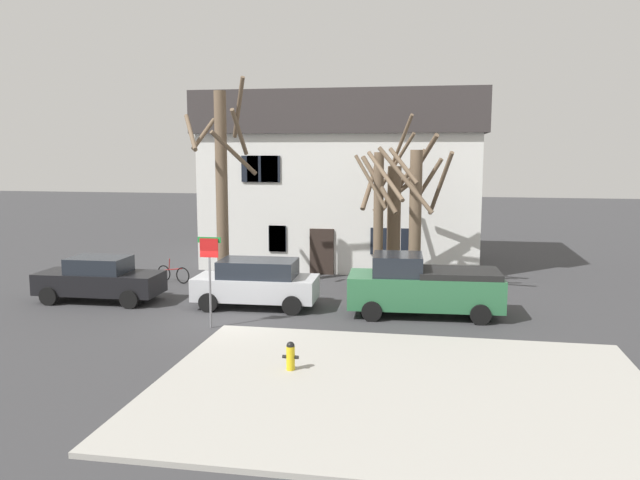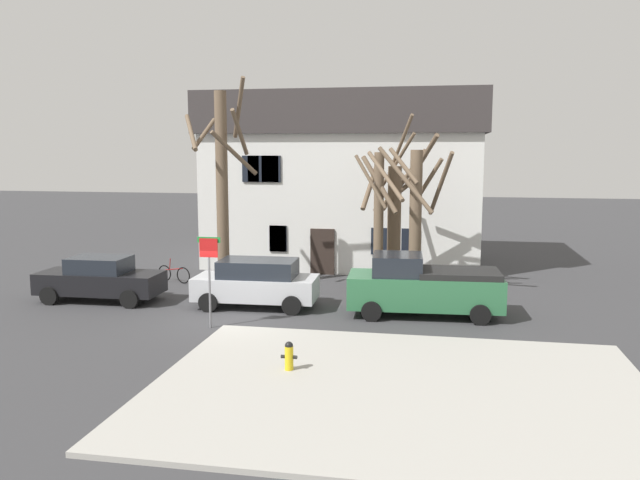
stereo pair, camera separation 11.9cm
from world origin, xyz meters
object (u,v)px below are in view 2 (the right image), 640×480
object	(u,v)px
tree_bare_mid	(380,214)
fire_hydrant	(289,355)
building_main	(346,178)
tree_bare_end	(415,214)
tree_bare_far	(394,216)
car_silver_wagon	(257,282)
bicycle_leaning	(174,274)
car_black_sedan	(100,279)
street_sign_pole	(209,265)
pickup_truck_green	(423,286)
tree_bare_near	(222,183)

from	to	relation	value
tree_bare_mid	fire_hydrant	xyz separation A→B (m)	(-1.38, -9.71, -2.65)
building_main	tree_bare_end	bearing A→B (deg)	-63.58
building_main	tree_bare_far	world-z (taller)	building_main
car_silver_wagon	bicycle_leaning	distance (m)	5.97
car_black_sedan	bicycle_leaning	bearing A→B (deg)	70.76
car_silver_wagon	street_sign_pole	xyz separation A→B (m)	(-0.69, -2.91, 1.14)
building_main	car_silver_wagon	world-z (taller)	building_main
tree_bare_mid	tree_bare_far	xyz separation A→B (m)	(0.50, 0.76, -0.14)
tree_bare_far	pickup_truck_green	size ratio (longest dim) A/B	1.19
fire_hydrant	bicycle_leaning	bearing A→B (deg)	126.40
tree_bare_mid	pickup_truck_green	size ratio (longest dim) A/B	1.32
tree_bare_end	fire_hydrant	bearing A→B (deg)	-106.44
building_main	car_silver_wagon	distance (m)	10.85
tree_bare_near	car_black_sedan	distance (m)	5.91
tree_bare_near	pickup_truck_green	bearing A→B (deg)	-17.34
tree_bare_end	fire_hydrant	world-z (taller)	tree_bare_end
street_sign_pole	tree_bare_far	bearing A→B (deg)	51.52
tree_bare_far	tree_bare_near	bearing A→B (deg)	-168.41
pickup_truck_green	bicycle_leaning	size ratio (longest dim) A/B	3.16
street_sign_pole	fire_hydrant	bearing A→B (deg)	-46.97
tree_bare_mid	bicycle_leaning	world-z (taller)	tree_bare_mid
tree_bare_far	car_silver_wagon	size ratio (longest dim) A/B	1.41
pickup_truck_green	tree_bare_end	bearing A→B (deg)	99.47
building_main	pickup_truck_green	size ratio (longest dim) A/B	2.54
tree_bare_end	fire_hydrant	size ratio (longest dim) A/B	7.85
pickup_truck_green	bicycle_leaning	xyz separation A→B (m)	(-10.70, 3.64, -0.65)
tree_bare_near	car_black_sedan	size ratio (longest dim) A/B	1.82
pickup_truck_green	bicycle_leaning	world-z (taller)	pickup_truck_green
building_main	tree_bare_end	world-z (taller)	building_main
tree_bare_mid	tree_bare_end	xyz separation A→B (m)	(1.35, -0.47, 0.08)
street_sign_pole	bicycle_leaning	xyz separation A→B (m)	(-4.05, 6.49, -1.68)
fire_hydrant	tree_bare_mid	bearing A→B (deg)	81.93
tree_bare_end	street_sign_pole	bearing A→B (deg)	-138.43
tree_bare_end	car_silver_wagon	size ratio (longest dim) A/B	1.30
tree_bare_near	bicycle_leaning	bearing A→B (deg)	156.93
tree_bare_end	street_sign_pole	distance (m)	8.38
street_sign_pole	bicycle_leaning	distance (m)	7.83
tree_bare_end	bicycle_leaning	distance (m)	10.69
fire_hydrant	bicycle_leaning	xyz separation A→B (m)	(-7.53, 10.22, -0.13)
pickup_truck_green	street_sign_pole	xyz separation A→B (m)	(-6.65, -2.84, 1.03)
tree_bare_mid	tree_bare_end	bearing A→B (deg)	-19.26
tree_bare_far	pickup_truck_green	xyz separation A→B (m)	(1.30, -3.89, -2.00)
tree_bare_mid	street_sign_pole	size ratio (longest dim) A/B	2.39
pickup_truck_green	street_sign_pole	world-z (taller)	street_sign_pole
car_silver_wagon	tree_bare_far	bearing A→B (deg)	39.37
bicycle_leaning	tree_bare_far	bearing A→B (deg)	1.50
building_main	bicycle_leaning	world-z (taller)	building_main
tree_bare_end	tree_bare_mid	bearing A→B (deg)	160.74
car_black_sedan	street_sign_pole	distance (m)	6.14
tree_bare_far	pickup_truck_green	world-z (taller)	tree_bare_far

